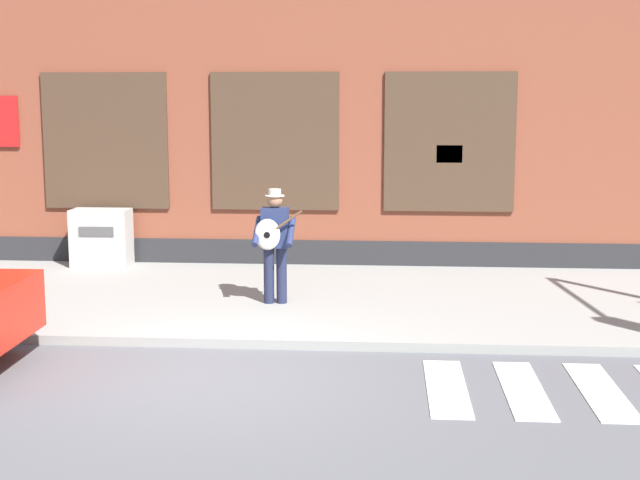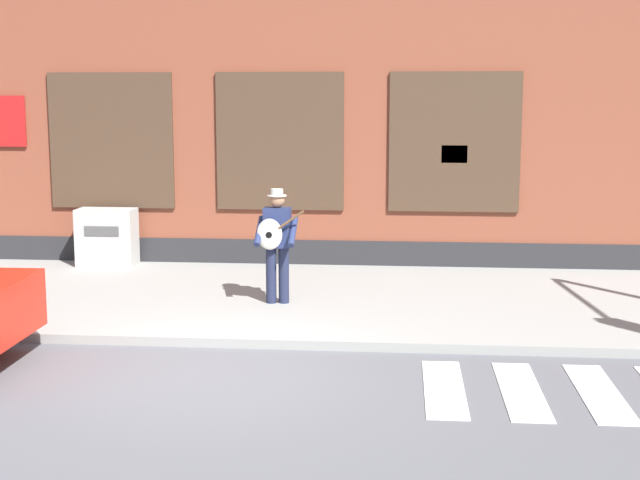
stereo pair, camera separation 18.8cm
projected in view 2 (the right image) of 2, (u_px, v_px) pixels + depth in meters
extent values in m
plane|color=#56565B|center=(203.00, 379.00, 9.70)|extent=(160.00, 160.00, 0.00)
cube|color=gray|center=(258.00, 298.00, 13.36)|extent=(28.00, 5.05, 0.12)
cube|color=brown|center=(294.00, 48.00, 17.19)|extent=(28.00, 4.00, 7.99)
cube|color=#28282B|center=(281.00, 255.00, 15.79)|extent=(28.00, 0.04, 0.55)
cube|color=#473323|center=(111.00, 141.00, 15.74)|extent=(2.23, 0.06, 2.38)
cube|color=black|center=(111.00, 141.00, 15.73)|extent=(2.11, 0.03, 2.26)
cube|color=#473323|center=(280.00, 142.00, 15.46)|extent=(2.23, 0.06, 2.38)
cube|color=black|center=(280.00, 142.00, 15.45)|extent=(2.11, 0.03, 2.26)
cube|color=#473323|center=(455.00, 142.00, 15.19)|extent=(2.23, 0.06, 2.38)
cube|color=black|center=(455.00, 142.00, 15.18)|extent=(2.11, 0.03, 2.26)
cube|color=yellow|center=(454.00, 154.00, 15.20)|extent=(0.44, 0.02, 0.30)
cube|color=silver|center=(444.00, 388.00, 9.37)|extent=(0.42, 1.90, 0.01)
cube|color=silver|center=(521.00, 390.00, 9.30)|extent=(0.42, 1.90, 0.01)
cube|color=silver|center=(599.00, 393.00, 9.23)|extent=(0.42, 1.90, 0.01)
cube|color=silver|center=(31.00, 297.00, 10.37)|extent=(0.06, 0.24, 0.12)
cylinder|color=#1E233D|center=(284.00, 275.00, 12.74)|extent=(0.15, 0.15, 0.81)
cylinder|color=#1E233D|center=(271.00, 275.00, 12.74)|extent=(0.15, 0.15, 0.81)
cube|color=navy|center=(277.00, 228.00, 12.64)|extent=(0.38, 0.23, 0.57)
sphere|color=#9E7051|center=(277.00, 200.00, 12.58)|extent=(0.22, 0.22, 0.22)
cylinder|color=beige|center=(277.00, 196.00, 12.57)|extent=(0.27, 0.28, 0.02)
cylinder|color=beige|center=(277.00, 192.00, 12.56)|extent=(0.18, 0.18, 0.09)
cylinder|color=navy|center=(293.00, 232.00, 12.52)|extent=(0.10, 0.51, 0.39)
cylinder|color=navy|center=(259.00, 231.00, 12.57)|extent=(0.10, 0.51, 0.39)
ellipsoid|color=silver|center=(270.00, 234.00, 12.48)|extent=(0.36, 0.13, 0.44)
cylinder|color=black|center=(269.00, 235.00, 12.42)|extent=(0.09, 0.01, 0.09)
cylinder|color=brown|center=(288.00, 222.00, 12.41)|extent=(0.47, 0.05, 0.34)
cube|color=#ADADA8|center=(107.00, 237.00, 15.59)|extent=(1.00, 0.52, 1.00)
cube|color=#4C4C4C|center=(102.00, 231.00, 15.30)|extent=(0.60, 0.02, 0.16)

